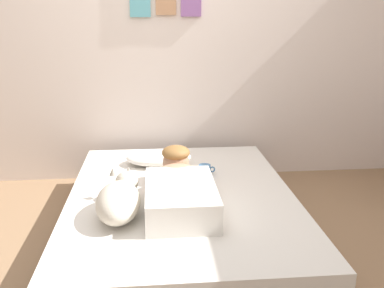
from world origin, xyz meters
The scene contains 8 objects.
ground_plane centered at (0.00, 0.00, 0.00)m, with size 13.34×13.34×0.00m, color #8C6B4C.
back_wall centered at (0.00, 1.43, 1.25)m, with size 4.67×0.12×2.50m.
bed centered at (0.05, 0.21, 0.16)m, with size 1.55×2.10×0.32m.
pillow centered at (-0.10, 0.82, 0.37)m, with size 0.52×0.32×0.11m, color white.
person_lying centered at (0.02, 0.06, 0.42)m, with size 0.43×0.92×0.27m.
dog centered at (-0.34, -0.08, 0.42)m, with size 0.26×0.57×0.21m.
coffee_cup centered at (0.25, 0.55, 0.36)m, with size 0.12×0.09×0.07m.
cell_phone centered at (0.09, -0.26, 0.32)m, with size 0.07×0.14×0.01m, color black.
Camera 1 is at (-0.13, -2.46, 1.48)m, focal length 40.15 mm.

